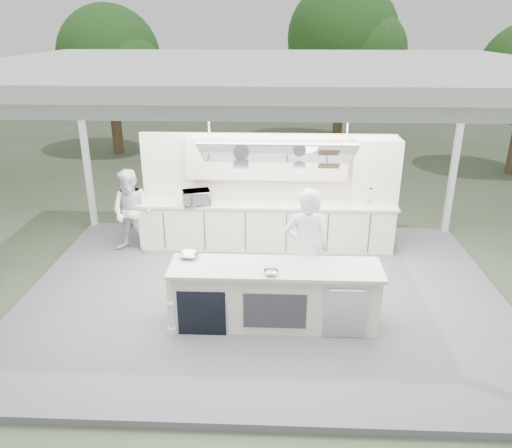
{
  "coord_description": "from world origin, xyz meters",
  "views": [
    {
      "loc": [
        0.2,
        -7.38,
        4.35
      ],
      "look_at": [
        -0.14,
        0.4,
        1.21
      ],
      "focal_mm": 35.0,
      "sensor_mm": 36.0,
      "label": 1
    }
  ],
  "objects_px": {
    "back_counter": "(266,224)",
    "sous_chef": "(132,212)",
    "head_chef": "(306,249)",
    "demo_island": "(274,295)"
  },
  "relations": [
    {
      "from": "demo_island",
      "to": "back_counter",
      "type": "bearing_deg",
      "value": 93.63
    },
    {
      "from": "demo_island",
      "to": "sous_chef",
      "type": "bearing_deg",
      "value": 138.46
    },
    {
      "from": "sous_chef",
      "to": "back_counter",
      "type": "bearing_deg",
      "value": 19.5
    },
    {
      "from": "back_counter",
      "to": "sous_chef",
      "type": "bearing_deg",
      "value": -172.33
    },
    {
      "from": "back_counter",
      "to": "sous_chef",
      "type": "distance_m",
      "value": 2.65
    },
    {
      "from": "back_counter",
      "to": "head_chef",
      "type": "xyz_separation_m",
      "value": [
        0.66,
        -2.27,
        0.51
      ]
    },
    {
      "from": "head_chef",
      "to": "sous_chef",
      "type": "distance_m",
      "value": 3.79
    },
    {
      "from": "demo_island",
      "to": "head_chef",
      "type": "distance_m",
      "value": 0.89
    },
    {
      "from": "demo_island",
      "to": "back_counter",
      "type": "xyz_separation_m",
      "value": [
        -0.18,
        2.81,
        0.0
      ]
    },
    {
      "from": "demo_island",
      "to": "sous_chef",
      "type": "xyz_separation_m",
      "value": [
        -2.78,
        2.46,
        0.36
      ]
    }
  ]
}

